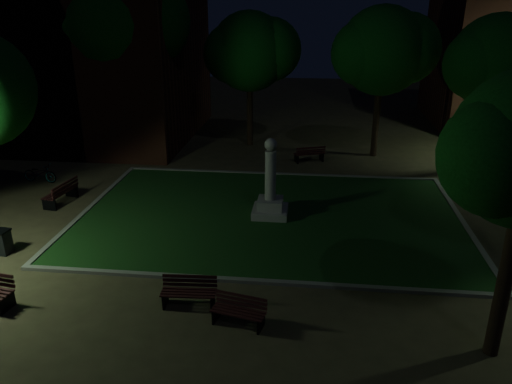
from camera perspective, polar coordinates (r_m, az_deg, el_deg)
ground at (r=18.49m, az=1.08°, el=-5.35°), size 80.00×80.00×0.00m
lawn at (r=20.27m, az=1.62°, el=-2.73°), size 15.00×10.00×0.08m
lawn_kerb at (r=20.26m, az=1.62°, el=-2.68°), size 15.40×10.40×0.12m
monument at (r=19.92m, az=1.65°, el=-0.32°), size 1.40×1.40×3.20m
building_main at (r=34.89m, az=-24.69°, el=17.98°), size 20.00×12.00×15.00m
tree_north_er at (r=27.90m, az=14.46°, el=15.36°), size 5.71×4.66×8.05m
tree_ne at (r=27.33m, az=26.08°, el=13.23°), size 5.57×4.55×7.72m
tree_nw at (r=28.78m, az=-15.30°, el=18.12°), size 7.29×5.95×10.03m
tree_far_north at (r=29.30m, az=-0.55°, el=15.75°), size 5.51×4.50×7.72m
lamppost_nw at (r=30.94m, az=-21.12°, el=10.38°), size 1.18×0.28×4.56m
bench_near_left at (r=14.71m, az=-7.66°, el=-11.31°), size 1.61×0.63×0.87m
bench_near_right at (r=13.86m, az=-1.96°, el=-13.49°), size 1.56×0.83×0.81m
bench_left_side at (r=22.97m, az=-21.33°, el=-0.14°), size 0.89×1.89×1.00m
bench_far_side at (r=27.11m, az=6.14°, el=4.29°), size 1.72×1.09×0.89m
trash_bin at (r=19.36m, az=-26.99°, el=-5.09°), size 0.57×0.57×0.88m
bicycle at (r=26.11m, az=-23.47°, el=1.99°), size 1.75×0.75×0.89m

